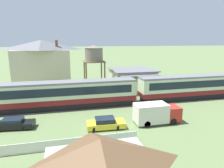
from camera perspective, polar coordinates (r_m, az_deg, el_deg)
The scene contains 8 objects.
passenger_train at distance 33.08m, azimuth 7.62°, elevation -1.45°, with size 91.84×2.96×4.16m.
railway_track at distance 34.45m, azimuth 10.63°, elevation -4.96°, with size 166.14×3.60×0.04m.
station_building at distance 42.60m, azimuth 5.74°, elevation 1.49°, with size 8.86×9.82×4.21m.
station_house_grey_roof at distance 48.84m, azimuth -19.26°, elevation 5.95°, with size 13.27×7.95×10.21m.
water_tower at distance 40.23m, azimuth -5.19°, elevation 8.35°, with size 4.13×4.13×9.19m.
parked_car_yellow at distance 23.93m, azimuth -1.80°, elevation -11.14°, with size 4.56×2.12×1.30m.
parked_car_black at distance 26.46m, azimuth -26.22°, elevation -10.15°, with size 4.65×2.19×1.25m.
delivery_truck_red at distance 25.71m, azimuth 12.46°, elevation -8.12°, with size 5.76×2.23×2.52m.
Camera 1 is at (-34.20, -29.01, 10.19)m, focal length 32.00 mm.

